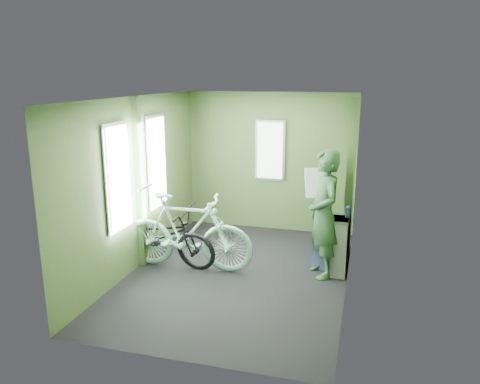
# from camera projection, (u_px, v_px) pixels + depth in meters

# --- Properties ---
(room) EXTENTS (4.00, 4.02, 2.31)m
(room) POSITION_uv_depth(u_px,v_px,m) (236.00, 167.00, 5.88)
(room) COLOR black
(room) RESTS_ON ground
(bicycle_black) EXTENTS (1.76, 0.96, 0.97)m
(bicycle_black) POSITION_uv_depth(u_px,v_px,m) (161.00, 265.00, 6.50)
(bicycle_black) COLOR black
(bicycle_black) RESTS_ON ground
(bicycle_mint) EXTENTS (1.83, 0.71, 1.15)m
(bicycle_mint) POSITION_uv_depth(u_px,v_px,m) (188.00, 270.00, 6.32)
(bicycle_mint) COLOR #91D3B7
(bicycle_mint) RESTS_ON ground
(passenger) EXTENTS (0.62, 0.76, 1.67)m
(passenger) POSITION_uv_depth(u_px,v_px,m) (324.00, 214.00, 5.97)
(passenger) COLOR #284A2C
(passenger) RESTS_ON ground
(waste_box) EXTENTS (0.23, 0.32, 0.77)m
(waste_box) POSITION_uv_depth(u_px,v_px,m) (338.00, 246.00, 6.11)
(waste_box) COLOR slate
(waste_box) RESTS_ON ground
(bench_seat) EXTENTS (0.53, 0.88, 0.90)m
(bench_seat) POSITION_uv_depth(u_px,v_px,m) (332.00, 242.00, 6.61)
(bench_seat) COLOR navy
(bench_seat) RESTS_ON ground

